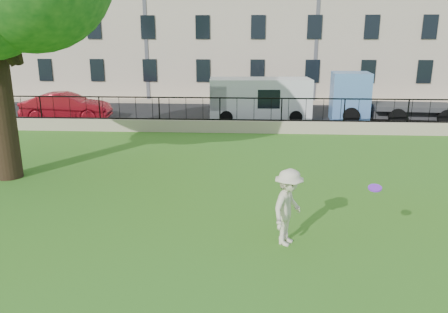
# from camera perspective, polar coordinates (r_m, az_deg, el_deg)

# --- Properties ---
(ground) EXTENTS (120.00, 120.00, 0.00)m
(ground) POSITION_cam_1_polar(r_m,az_deg,el_deg) (10.30, -5.26, -11.11)
(ground) COLOR #42761C
(ground) RESTS_ON ground
(retaining_wall) EXTENTS (50.00, 0.40, 0.60)m
(retaining_wall) POSITION_cam_1_polar(r_m,az_deg,el_deg) (21.58, -0.53, 3.98)
(retaining_wall) COLOR tan
(retaining_wall) RESTS_ON ground
(iron_railing) EXTENTS (50.00, 0.05, 1.13)m
(iron_railing) POSITION_cam_1_polar(r_m,az_deg,el_deg) (21.43, -0.54, 6.22)
(iron_railing) COLOR black
(iron_railing) RESTS_ON retaining_wall
(street) EXTENTS (60.00, 9.00, 0.01)m
(street) POSITION_cam_1_polar(r_m,az_deg,el_deg) (26.24, 0.18, 5.39)
(street) COLOR black
(street) RESTS_ON ground
(sidewalk) EXTENTS (60.00, 1.40, 0.12)m
(sidewalk) POSITION_cam_1_polar(r_m,az_deg,el_deg) (31.36, 0.73, 7.15)
(sidewalk) COLOR tan
(sidewalk) RESTS_ON ground
(building_row) EXTENTS (56.40, 10.40, 13.80)m
(building_row) POSITION_cam_1_polar(r_m,az_deg,el_deg) (36.77, 1.22, 19.08)
(building_row) COLOR #C0B099
(building_row) RESTS_ON ground
(man) EXTENTS (1.12, 1.32, 1.78)m
(man) POSITION_cam_1_polar(r_m,az_deg,el_deg) (9.95, 8.39, -6.58)
(man) COLOR beige
(man) RESTS_ON ground
(frisbee) EXTENTS (0.33, 0.33, 0.12)m
(frisbee) POSITION_cam_1_polar(r_m,az_deg,el_deg) (9.26, 19.11, -3.90)
(frisbee) COLOR #8227DE
(red_sedan) EXTENTS (4.89, 2.12, 1.56)m
(red_sedan) POSITION_cam_1_polar(r_m,az_deg,el_deg) (25.96, -19.87, 6.10)
(red_sedan) COLOR #A31421
(red_sedan) RESTS_ON street
(white_van) EXTENTS (5.68, 2.54, 2.33)m
(white_van) POSITION_cam_1_polar(r_m,az_deg,el_deg) (24.74, 4.68, 7.45)
(white_van) COLOR silver
(white_van) RESTS_ON street
(blue_truck) EXTENTS (6.53, 2.75, 2.67)m
(blue_truck) POSITION_cam_1_polar(r_m,az_deg,el_deg) (25.88, 20.92, 7.22)
(blue_truck) COLOR #5585C9
(blue_truck) RESTS_ON street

